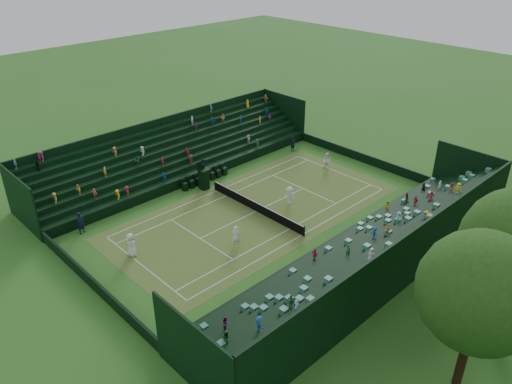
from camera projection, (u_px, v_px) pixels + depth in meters
The scene contains 17 objects.
ground at pixel (256, 211), 45.08m from camera, with size 160.00×160.00×0.00m, color #2D6821.
court_surface at pixel (256, 211), 45.08m from camera, with size 12.97×26.77×0.01m, color #357326.
perimeter_wall_north at pixel (361, 157), 54.55m from camera, with size 17.17×0.20×1.00m, color black.
perimeter_wall_south at pixel (94, 284), 35.14m from camera, with size 17.17×0.20×1.00m, color black.
perimeter_wall_east at pixel (330, 245), 39.44m from camera, with size 0.20×31.77×1.00m, color black.
perimeter_wall_west at pixel (198, 177), 50.24m from camera, with size 0.20×31.77×1.00m, color black.
north_grandstand at pixel (376, 256), 36.29m from camera, with size 6.60×32.00×4.90m.
south_grandstand at pixel (173, 155), 52.41m from camera, with size 6.60×32.00×4.90m.
tennis_net at pixel (256, 206), 44.83m from camera, with size 11.67×0.10×1.06m.
umpire_chair at pixel (204, 176), 48.38m from camera, with size 1.00×1.00×3.16m.
courtside_chairs at pixel (205, 178), 50.05m from camera, with size 0.53×5.50×1.15m.
player_near_west at pixel (131, 245), 38.57m from camera, with size 0.98×0.64×2.01m, color silver.
player_near_east at pixel (236, 236), 39.71m from camera, with size 0.70×0.46×1.93m, color white.
player_far_west at pixel (327, 161), 52.53m from camera, with size 0.89×0.69×1.83m, color white.
player_far_east at pixel (289, 195), 45.97m from camera, with size 1.12×0.65×1.74m, color white.
line_judge_north at pixel (293, 144), 56.82m from camera, with size 0.66×0.44×1.82m, color black.
line_judge_south at pixel (81, 223), 41.46m from camera, with size 0.72×0.47×1.98m, color black.
Camera 1 is at (28.09, -26.97, 22.78)m, focal length 35.00 mm.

